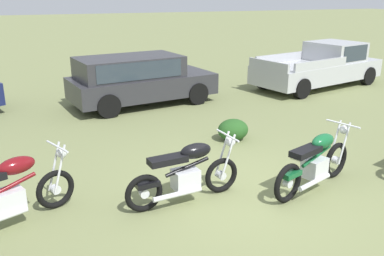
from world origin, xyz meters
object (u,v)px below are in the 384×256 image
object	(u,v)px
motorcycle_green	(315,162)
pickup_truck_silver	(323,65)
car_charcoal	(136,77)
motorcycle_black	(186,173)
motorcycle_maroon	(8,193)
shrub_low	(233,130)

from	to	relation	value
motorcycle_green	pickup_truck_silver	bearing A→B (deg)	31.39
car_charcoal	motorcycle_black	bearing A→B (deg)	-105.77
motorcycle_green	car_charcoal	world-z (taller)	car_charcoal
motorcycle_green	pickup_truck_silver	distance (m)	8.40
motorcycle_green	motorcycle_black	bearing A→B (deg)	150.63
motorcycle_maroon	motorcycle_green	xyz separation A→B (m)	(4.73, -0.61, -0.01)
motorcycle_green	pickup_truck_silver	xyz separation A→B (m)	(5.25, 6.55, 0.28)
car_charcoal	shrub_low	distance (m)	4.01
motorcycle_maroon	shrub_low	world-z (taller)	motorcycle_maroon
motorcycle_maroon	shrub_low	xyz separation A→B (m)	(4.54, 2.02, -0.25)
motorcycle_maroon	motorcycle_green	bearing A→B (deg)	-30.45
motorcycle_maroon	shrub_low	bearing A→B (deg)	0.95
car_charcoal	pickup_truck_silver	distance (m)	6.70
motorcycle_green	motorcycle_maroon	bearing A→B (deg)	152.73
motorcycle_black	car_charcoal	size ratio (longest dim) A/B	0.45
motorcycle_green	shrub_low	world-z (taller)	motorcycle_green
pickup_truck_silver	motorcycle_green	bearing A→B (deg)	-142.28
motorcycle_maroon	pickup_truck_silver	world-z (taller)	pickup_truck_silver
car_charcoal	shrub_low	bearing A→B (deg)	-80.63
motorcycle_maroon	motorcycle_black	world-z (taller)	same
shrub_low	motorcycle_black	bearing A→B (deg)	-130.90
car_charcoal	pickup_truck_silver	size ratio (longest dim) A/B	0.84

